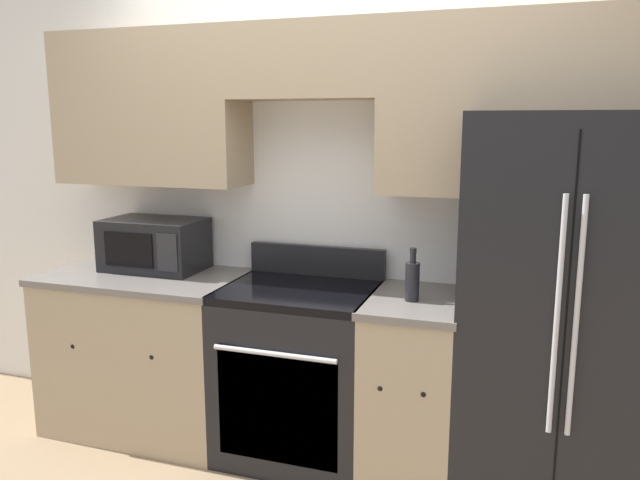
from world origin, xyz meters
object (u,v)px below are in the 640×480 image
Objects in this scene: oven_range at (299,371)px; microwave at (155,244)px; refrigerator at (560,310)px; bottle at (412,280)px.

microwave is at bearing 172.68° from oven_range.
refrigerator is 7.02× the size of bottle.
refrigerator reaches higher than bottle.
refrigerator is 2.13m from microwave.
oven_range is 4.21× the size of bottle.
oven_range is at bearing 175.56° from bottle.
bottle is at bearing -169.76° from refrigerator.
refrigerator is 0.67m from bottle.
microwave reaches higher than oven_range.
refrigerator reaches higher than oven_range.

